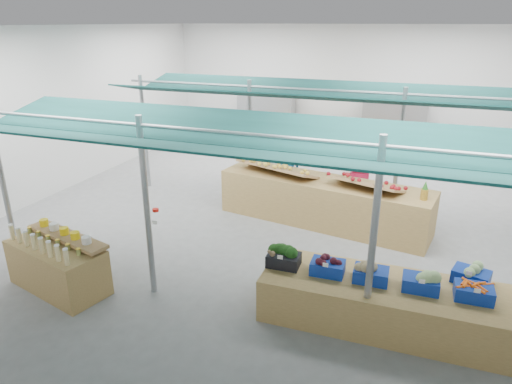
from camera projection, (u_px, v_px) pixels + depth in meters
floor at (281, 212)px, 10.91m from camera, size 13.00×13.00×0.00m
hall at (301, 92)px, 11.24m from camera, size 13.00×13.00×13.00m
pole_grid at (293, 163)px, 8.50m from camera, size 10.00×4.60×3.00m
awnings at (295, 111)px, 8.15m from camera, size 9.50×7.08×0.30m
back_shelving_left at (266, 117)px, 16.64m from camera, size 2.00×0.50×2.00m
back_shelving_right at (393, 126)px, 15.17m from camera, size 2.00×0.50×2.00m
bottle_shelf at (60, 264)px, 7.70m from camera, size 1.94×1.45×1.08m
veg_counter at (382, 303)px, 6.80m from camera, size 3.58×1.24×0.69m
fruit_counter at (323, 202)px, 10.19m from camera, size 4.82×1.87×1.01m
far_counter at (328, 144)px, 15.22m from camera, size 4.76×1.70×0.84m
vendor_left at (286, 164)px, 11.39m from camera, size 0.75×0.56×1.88m
vendor_right at (359, 172)px, 10.80m from camera, size 1.02×0.85×1.88m
crate_broccoli at (284, 257)px, 7.10m from camera, size 0.51×0.41×0.35m
crate_beets at (328, 265)px, 6.89m from camera, size 0.51×0.41×0.29m
crate_celeriac at (371, 272)px, 6.68m from camera, size 0.51×0.41×0.31m
crate_cabbage at (421, 280)px, 6.46m from camera, size 0.51×0.41×0.35m
crate_carrots at (474, 292)px, 6.26m from camera, size 0.51×0.41×0.29m
sparrow at (272, 253)px, 7.01m from camera, size 0.12×0.09×0.11m
pole_ribbon at (155, 211)px, 8.21m from camera, size 0.12×0.12×0.28m
apple_heap_yellow at (277, 167)px, 10.38m from camera, size 2.02×1.27×0.27m
apple_heap_red at (366, 182)px, 9.42m from camera, size 1.65×1.14×0.27m
pineapple at (425, 191)px, 8.87m from camera, size 0.14×0.14×0.39m
crate_extra at (472, 274)px, 6.64m from camera, size 0.58×0.48×0.32m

